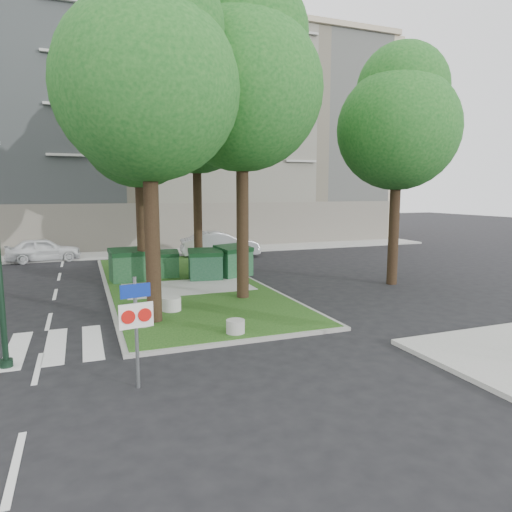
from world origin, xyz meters
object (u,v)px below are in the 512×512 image
bollard_left (142,317)px  litter_bin (199,257)px  tree_median_near_right (244,74)px  dumpster_d (234,261)px  dumpster_b (164,264)px  dumpster_c (205,265)px  dumpster_a (128,265)px  car_silver (220,244)px  traffic_sign_pole (136,317)px  bollard_mid (172,304)px  tree_street_right (399,118)px  bollard_right (235,326)px  tree_median_far (197,103)px  car_white (43,250)px  tree_median_near_left (150,70)px

bollard_left → litter_bin: litter_bin is taller
tree_median_near_right → dumpster_d: size_ratio=6.17×
dumpster_b → dumpster_c: (1.60, -1.23, 0.07)m
dumpster_a → car_silver: bearing=39.8°
bollard_left → tree_median_near_right: bearing=30.5°
litter_bin → traffic_sign_pole: 15.27m
dumpster_c → car_silver: size_ratio=0.34×
tree_median_near_right → bollard_mid: 8.25m
dumpster_b → dumpster_c: size_ratio=0.87×
dumpster_b → bollard_left: bearing=-98.6°
dumpster_c → car_silver: bearing=76.8°
tree_street_right → bollard_right: bearing=-152.4°
bollard_left → dumpster_c: bearing=60.2°
dumpster_a → car_silver: size_ratio=0.35×
tree_median_far → dumpster_a: (-3.89, -2.89, -7.51)m
tree_median_near_right → tree_street_right: 7.09m
dumpster_c → bollard_left: dumpster_c is taller
dumpster_d → traffic_sign_pole: (-5.50, -10.48, 0.65)m
tree_median_near_right → dumpster_c: (-0.49, 3.77, -7.21)m
dumpster_d → car_silver: size_ratio=0.39×
dumpster_b → dumpster_d: dumpster_d is taller
bollard_right → bollard_left: bearing=143.2°
tree_street_right → dumpster_c: size_ratio=6.32×
dumpster_c → traffic_sign_pole: bearing=-103.8°
bollard_left → tree_street_right: bearing=14.5°
car_silver → traffic_sign_pole: bearing=164.7°
tree_median_near_right → dumpster_a: bearing=128.6°
dumpster_d → car_silver: (1.40, 6.90, -0.04)m
car_white → bollard_left: bearing=-172.2°
bollard_left → bollard_right: bollard_left is taller
traffic_sign_pole → dumpster_a: bearing=76.0°
bollard_mid → litter_bin: size_ratio=0.81×
bollard_left → litter_bin: size_ratio=0.85×
dumpster_d → litter_bin: bearing=77.2°
tree_median_far → car_white: tree_median_far is taller
bollard_mid → tree_median_near_right: bearing=20.1°
tree_median_near_right → dumpster_d: tree_median_near_right is taller
bollard_right → car_white: car_white is taller
tree_median_near_right → tree_median_far: bearing=88.5°
dumpster_a → car_white: dumpster_a is taller
tree_median_near_right → dumpster_b: tree_median_near_right is taller
dumpster_a → traffic_sign_pole: (-0.90, -11.05, 0.66)m
dumpster_a → tree_median_near_right: bearing=-58.1°
tree_median_near_right → traffic_sign_pole: (-4.59, -6.44, -6.52)m
car_white → litter_bin: bearing=-127.2°
tree_street_right → dumpster_b: 11.93m
tree_median_near_left → dumpster_b: bearing=78.6°
bollard_left → car_white: car_white is taller
tree_median_far → bollard_left: bearing=-113.1°
dumpster_c → dumpster_d: size_ratio=0.86×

